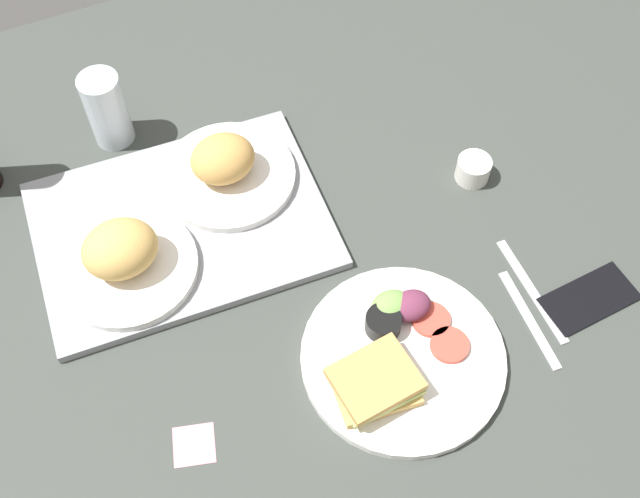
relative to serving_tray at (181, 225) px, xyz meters
The scene contains 11 objects.
ground_plane 23.70cm from the serving_tray, 49.81° to the right, with size 190.00×150.00×3.00cm, color #383D38.
serving_tray is the anchor object (origin of this frame).
bread_plate_near 11.84cm from the serving_tray, 154.66° to the right, with size 21.21×21.21×9.06cm.
bread_plate_far 11.61cm from the serving_tray, 27.62° to the left, with size 21.78×21.78×8.46cm.
plate_with_salad 40.01cm from the serving_tray, 59.05° to the right, with size 29.14×29.14×5.40cm.
drinking_glass 23.87cm from the serving_tray, 100.50° to the left, with size 6.71×6.71×13.55cm, color silver.
espresso_cup 48.10cm from the serving_tray, 12.17° to the right, with size 5.60×5.60×4.00cm, color silver.
fork 55.21cm from the serving_tray, 41.69° to the right, with size 17.00×1.40×0.50cm, color #B7B7BC.
knife 55.01cm from the serving_tray, 36.49° to the right, with size 19.00×1.40×0.50cm, color #B7B7BC.
cell_phone 63.54cm from the serving_tray, 36.21° to the right, with size 14.40×7.20×0.80cm, color black.
sticky_note 35.60cm from the serving_tray, 106.43° to the right, with size 5.60×5.60×0.12cm, color pink.
Camera 1 is at (-23.89, -53.97, 102.12)cm, focal length 43.64 mm.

